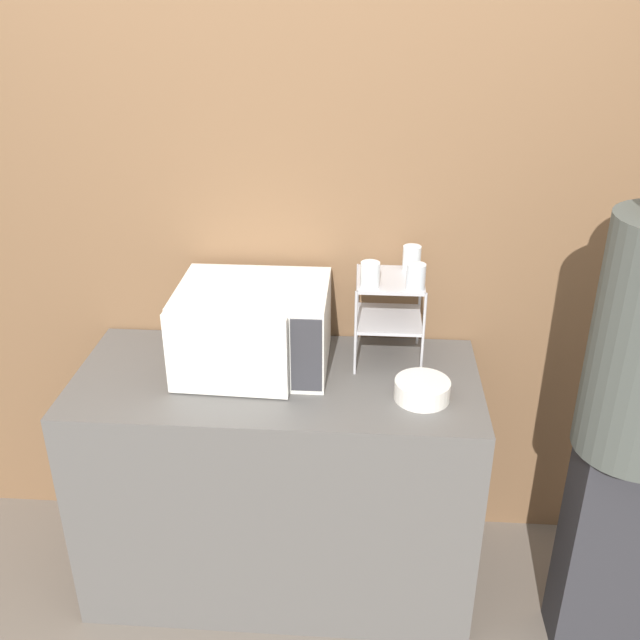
{
  "coord_description": "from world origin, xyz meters",
  "views": [
    {
      "loc": [
        0.31,
        -1.82,
        2.19
      ],
      "look_at": [
        0.15,
        0.36,
        1.12
      ],
      "focal_mm": 40.0,
      "sensor_mm": 36.0,
      "label": 1
    }
  ],
  "objects_px": {
    "microwave": "(253,328)",
    "glass_front_right": "(416,277)",
    "dish_rack": "(390,301)",
    "glass_back_right": "(412,258)",
    "glass_front_left": "(370,275)",
    "bowl": "(422,390)"
  },
  "relations": [
    {
      "from": "microwave",
      "to": "bowl",
      "type": "height_order",
      "value": "microwave"
    },
    {
      "from": "glass_front_left",
      "to": "bowl",
      "type": "relative_size",
      "value": 0.48
    },
    {
      "from": "dish_rack",
      "to": "microwave",
      "type": "bearing_deg",
      "value": -169.95
    },
    {
      "from": "glass_front_left",
      "to": "glass_back_right",
      "type": "distance_m",
      "value": 0.22
    },
    {
      "from": "microwave",
      "to": "glass_front_right",
      "type": "height_order",
      "value": "glass_front_right"
    },
    {
      "from": "microwave",
      "to": "glass_front_left",
      "type": "height_order",
      "value": "glass_front_left"
    },
    {
      "from": "glass_front_left",
      "to": "glass_back_right",
      "type": "bearing_deg",
      "value": 48.34
    },
    {
      "from": "glass_back_right",
      "to": "microwave",
      "type": "bearing_deg",
      "value": -162.92
    },
    {
      "from": "dish_rack",
      "to": "glass_back_right",
      "type": "xyz_separation_m",
      "value": [
        0.07,
        0.09,
        0.13
      ]
    },
    {
      "from": "glass_back_right",
      "to": "glass_front_left",
      "type": "bearing_deg",
      "value": -131.66
    },
    {
      "from": "microwave",
      "to": "dish_rack",
      "type": "xyz_separation_m",
      "value": [
        0.48,
        0.09,
        0.08
      ]
    },
    {
      "from": "microwave",
      "to": "bowl",
      "type": "bearing_deg",
      "value": -17.22
    },
    {
      "from": "glass_back_right",
      "to": "bowl",
      "type": "relative_size",
      "value": 0.48
    },
    {
      "from": "glass_front_right",
      "to": "bowl",
      "type": "distance_m",
      "value": 0.38
    },
    {
      "from": "microwave",
      "to": "glass_front_right",
      "type": "xyz_separation_m",
      "value": [
        0.56,
        -0.0,
        0.21
      ]
    },
    {
      "from": "glass_front_right",
      "to": "bowl",
      "type": "relative_size",
      "value": 0.48
    },
    {
      "from": "dish_rack",
      "to": "glass_front_right",
      "type": "height_order",
      "value": "glass_front_right"
    },
    {
      "from": "glass_front_left",
      "to": "glass_front_right",
      "type": "xyz_separation_m",
      "value": [
        0.15,
        -0.01,
        0.0
      ]
    },
    {
      "from": "dish_rack",
      "to": "glass_front_right",
      "type": "xyz_separation_m",
      "value": [
        0.08,
        -0.09,
        0.13
      ]
    },
    {
      "from": "dish_rack",
      "to": "glass_front_right",
      "type": "distance_m",
      "value": 0.18
    },
    {
      "from": "glass_back_right",
      "to": "dish_rack",
      "type": "bearing_deg",
      "value": -131.21
    },
    {
      "from": "glass_front_right",
      "to": "glass_front_left",
      "type": "bearing_deg",
      "value": 177.88
    }
  ]
}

